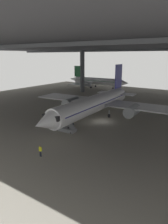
{
  "coord_description": "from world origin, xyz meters",
  "views": [
    {
      "loc": [
        22.49,
        -39.37,
        14.03
      ],
      "look_at": [
        -1.98,
        -3.81,
        2.62
      ],
      "focal_mm": 34.02,
      "sensor_mm": 36.0,
      "label": 1
    }
  ],
  "objects_px": {
    "crew_worker_near_nose": "(40,150)",
    "airplane_distant": "(96,81)",
    "airplane_main": "(95,104)",
    "crew_worker_by_stairs": "(73,122)",
    "boarding_stairs": "(66,127)",
    "baggage_tug": "(95,105)"
  },
  "relations": [
    {
      "from": "crew_worker_by_stairs",
      "to": "baggage_tug",
      "type": "height_order",
      "value": "crew_worker_by_stairs"
    },
    {
      "from": "crew_worker_by_stairs",
      "to": "airplane_distant",
      "type": "distance_m",
      "value": 55.0
    },
    {
      "from": "boarding_stairs",
      "to": "crew_worker_by_stairs",
      "type": "xyz_separation_m",
      "value": [
        -0.53,
        3.02,
        0.18
      ]
    },
    {
      "from": "baggage_tug",
      "to": "crew_worker_by_stairs",
      "type": "bearing_deg",
      "value": -73.14
    },
    {
      "from": "crew_worker_near_nose",
      "to": "boarding_stairs",
      "type": "bearing_deg",
      "value": 110.2
    },
    {
      "from": "boarding_stairs",
      "to": "crew_worker_near_nose",
      "type": "relative_size",
      "value": 2.79
    },
    {
      "from": "airplane_main",
      "to": "baggage_tug",
      "type": "distance_m",
      "value": 11.69
    },
    {
      "from": "boarding_stairs",
      "to": "airplane_main",
      "type": "bearing_deg",
      "value": 89.49
    },
    {
      "from": "boarding_stairs",
      "to": "baggage_tug",
      "type": "distance_m",
      "value": 21.04
    },
    {
      "from": "airplane_main",
      "to": "boarding_stairs",
      "type": "height_order",
      "value": "airplane_main"
    },
    {
      "from": "airplane_main",
      "to": "crew_worker_by_stairs",
      "type": "height_order",
      "value": "airplane_main"
    },
    {
      "from": "crew_worker_by_stairs",
      "to": "baggage_tug",
      "type": "bearing_deg",
      "value": 106.86
    },
    {
      "from": "baggage_tug",
      "to": "airplane_distant",
      "type": "bearing_deg",
      "value": 120.89
    },
    {
      "from": "airplane_main",
      "to": "crew_worker_near_nose",
      "type": "relative_size",
      "value": 22.39
    },
    {
      "from": "boarding_stairs",
      "to": "baggage_tug",
      "type": "bearing_deg",
      "value": 105.85
    },
    {
      "from": "crew_worker_near_nose",
      "to": "airplane_main",
      "type": "bearing_deg",
      "value": 100.1
    },
    {
      "from": "crew_worker_near_nose",
      "to": "crew_worker_by_stairs",
      "type": "height_order",
      "value": "crew_worker_near_nose"
    },
    {
      "from": "crew_worker_by_stairs",
      "to": "boarding_stairs",
      "type": "bearing_deg",
      "value": -80.06
    },
    {
      "from": "crew_worker_near_nose",
      "to": "airplane_distant",
      "type": "bearing_deg",
      "value": 114.63
    },
    {
      "from": "crew_worker_near_nose",
      "to": "airplane_distant",
      "type": "relative_size",
      "value": 0.06
    },
    {
      "from": "airplane_distant",
      "to": "crew_worker_by_stairs",
      "type": "bearing_deg",
      "value": -63.66
    },
    {
      "from": "airplane_main",
      "to": "airplane_distant",
      "type": "relative_size",
      "value": 1.29
    }
  ]
}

